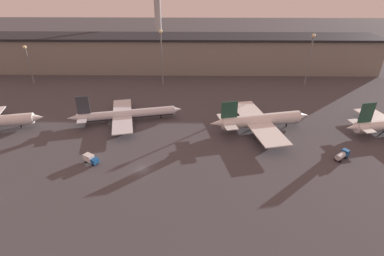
{
  "coord_description": "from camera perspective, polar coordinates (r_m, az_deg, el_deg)",
  "views": [
    {
      "loc": [
        16.18,
        -73.38,
        54.67
      ],
      "look_at": [
        14.82,
        15.82,
        6.0
      ],
      "focal_mm": 28.0,
      "sensor_mm": 36.0,
      "label": 1
    }
  ],
  "objects": [
    {
      "name": "service_vehicle_4",
      "position": [
        98.98,
        -18.76,
        -5.56
      ],
      "size": [
        5.36,
        4.4,
        2.78
      ],
      "rotation": [
        0.0,
        0.0,
        -0.56
      ],
      "color": "#195199",
      "rests_on": "ground"
    },
    {
      "name": "airplane_1",
      "position": [
        120.74,
        -12.53,
        2.54
      ],
      "size": [
        43.97,
        31.63,
        11.94
      ],
      "rotation": [
        0.0,
        0.0,
        0.22
      ],
      "color": "silver",
      "rests_on": "ground"
    },
    {
      "name": "lamp_post_0",
      "position": [
        173.84,
        -28.78,
        11.38
      ],
      "size": [
        1.8,
        1.8,
        20.22
      ],
      "color": "slate",
      "rests_on": "ground"
    },
    {
      "name": "lamp_post_2",
      "position": [
        161.04,
        21.59,
        12.98
      ],
      "size": [
        1.8,
        1.8,
        26.16
      ],
      "color": "slate",
      "rests_on": "ground"
    },
    {
      "name": "lamp_post_1",
      "position": [
        151.91,
        -5.83,
        14.3
      ],
      "size": [
        1.8,
        1.8,
        27.88
      ],
      "color": "slate",
      "rests_on": "ground"
    },
    {
      "name": "service_vehicle_5",
      "position": [
        106.67,
        26.68,
        -4.63
      ],
      "size": [
        5.45,
        4.88,
        2.91
      ],
      "rotation": [
        0.0,
        0.0,
        0.67
      ],
      "color": "#195199",
      "rests_on": "ground"
    },
    {
      "name": "terminal_building",
      "position": [
        178.05,
        -4.5,
        14.01
      ],
      "size": [
        235.68,
        22.19,
        19.95
      ],
      "color": "gray",
      "rests_on": "ground"
    },
    {
      "name": "control_tower",
      "position": [
        215.51,
        -6.57,
        21.34
      ],
      "size": [
        9.0,
        9.0,
        48.6
      ],
      "color": "#99999E",
      "rests_on": "ground"
    },
    {
      "name": "airplane_2",
      "position": [
        114.26,
        12.85,
        1.43
      ],
      "size": [
        38.9,
        37.38,
        12.45
      ],
      "rotation": [
        0.0,
        0.0,
        0.22
      ],
      "color": "white",
      "rests_on": "ground"
    },
    {
      "name": "ground",
      "position": [
        92.93,
        -9.42,
        -7.88
      ],
      "size": [
        600.0,
        600.0,
        0.0
      ],
      "primitive_type": "plane",
      "color": "#423F44"
    }
  ]
}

